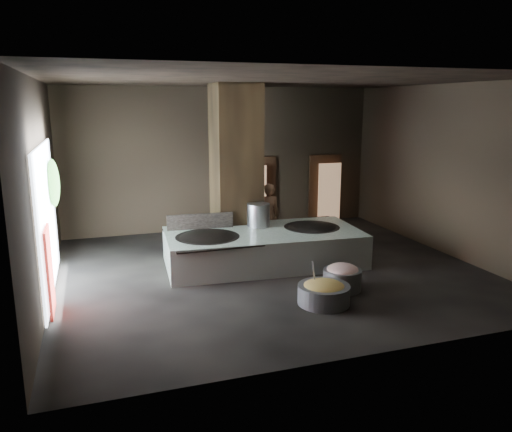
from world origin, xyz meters
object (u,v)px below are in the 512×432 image
object	(u,v)px
hearth_platform	(263,247)
cook	(268,215)
wok_right	(312,230)
meat_basin	(342,280)
stock_pot	(258,216)
wok_left	(208,240)
veg_basin	(324,294)

from	to	relation	value
hearth_platform	cook	distance (m)	1.65
hearth_platform	wok_right	xyz separation A→B (m)	(1.35, 0.05, 0.33)
meat_basin	cook	bearing A→B (deg)	96.20
wok_right	stock_pot	xyz separation A→B (m)	(-1.30, 0.50, 0.38)
wok_left	stock_pot	distance (m)	1.66
wok_right	hearth_platform	bearing A→B (deg)	-177.88
wok_right	stock_pot	distance (m)	1.44
hearth_platform	stock_pot	bearing A→B (deg)	88.63
wok_right	meat_basin	size ratio (longest dim) A/B	1.71
meat_basin	veg_basin	bearing A→B (deg)	-141.13
wok_left	stock_pot	xyz separation A→B (m)	(1.50, 0.60, 0.38)
cook	meat_basin	distance (m)	3.79
hearth_platform	wok_left	distance (m)	1.49
hearth_platform	wok_right	world-z (taller)	wok_right
stock_pot	meat_basin	bearing A→B (deg)	-70.61
veg_basin	wok_left	bearing A→B (deg)	122.16
stock_pot	meat_basin	size ratio (longest dim) A/B	0.76
veg_basin	meat_basin	size ratio (longest dim) A/B	1.28
wok_right	meat_basin	bearing A→B (deg)	-97.63
stock_pot	cook	world-z (taller)	cook
wok_left	veg_basin	size ratio (longest dim) A/B	1.44
wok_left	cook	xyz separation A→B (m)	(2.09, 1.50, 0.16)
cook	meat_basin	xyz separation A→B (m)	(0.40, -3.71, -0.68)
veg_basin	meat_basin	distance (m)	0.94
hearth_platform	meat_basin	size ratio (longest dim) A/B	5.84
stock_pot	hearth_platform	bearing A→B (deg)	-95.19
wok_left	wok_right	size ratio (longest dim) A/B	1.07
cook	meat_basin	world-z (taller)	cook
cook	wok_left	bearing A→B (deg)	43.02
cook	hearth_platform	bearing A→B (deg)	73.60
wok_left	veg_basin	distance (m)	3.35
stock_pot	veg_basin	xyz separation A→B (m)	(0.26, -3.40, -0.93)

